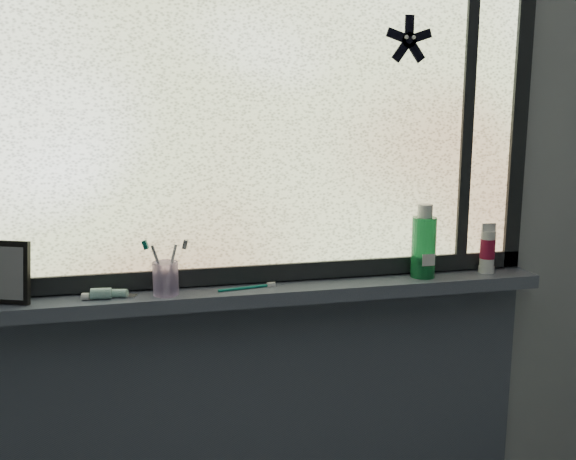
% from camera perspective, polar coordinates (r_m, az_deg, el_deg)
% --- Properties ---
extents(wall_back, '(3.00, 0.01, 2.50)m').
position_cam_1_polar(wall_back, '(1.89, -1.45, 2.35)').
color(wall_back, '#9EA3A8').
rests_on(wall_back, ground).
extents(windowsill, '(1.62, 0.14, 0.04)m').
position_cam_1_polar(windowsill, '(1.87, -0.95, -5.59)').
color(windowsill, '#4C5365').
rests_on(windowsill, wall_back).
extents(sill_apron, '(1.62, 0.02, 0.98)m').
position_cam_1_polar(sill_apron, '(2.12, -1.25, -18.45)').
color(sill_apron, '#4C5365').
rests_on(sill_apron, floor).
extents(window_pane, '(1.50, 0.01, 1.00)m').
position_cam_1_polar(window_pane, '(1.84, -1.35, 10.88)').
color(window_pane, silver).
rests_on(window_pane, wall_back).
extents(frame_bottom, '(1.60, 0.03, 0.05)m').
position_cam_1_polar(frame_bottom, '(1.90, -1.26, -3.74)').
color(frame_bottom, black).
rests_on(frame_bottom, windowsill).
extents(frame_right, '(0.05, 0.03, 1.10)m').
position_cam_1_polar(frame_right, '(2.14, 19.83, 10.26)').
color(frame_right, black).
rests_on(frame_right, wall_back).
extents(frame_mullion, '(0.03, 0.03, 1.00)m').
position_cam_1_polar(frame_mullion, '(2.05, 15.64, 10.49)').
color(frame_mullion, black).
rests_on(frame_mullion, wall_back).
extents(starfish_sticker, '(0.15, 0.02, 0.15)m').
position_cam_1_polar(starfish_sticker, '(1.96, 10.70, 16.26)').
color(starfish_sticker, black).
rests_on(starfish_sticker, window_pane).
extents(vanity_mirror, '(0.15, 0.11, 0.17)m').
position_cam_1_polar(vanity_mirror, '(1.85, -23.80, -3.45)').
color(vanity_mirror, black).
rests_on(vanity_mirror, windowsill).
extents(toothpaste_tube, '(0.17, 0.06, 0.03)m').
position_cam_1_polar(toothpaste_tube, '(1.81, -15.71, -5.42)').
color(toothpaste_tube, white).
rests_on(toothpaste_tube, windowsill).
extents(toothbrush_cup, '(0.08, 0.08, 0.09)m').
position_cam_1_polar(toothbrush_cup, '(1.80, -10.82, -4.24)').
color(toothbrush_cup, '#C4ADE5').
rests_on(toothbrush_cup, windowsill).
extents(toothbrush_lying, '(0.18, 0.05, 0.01)m').
position_cam_1_polar(toothbrush_lying, '(1.83, -3.99, -5.11)').
color(toothbrush_lying, '#0D7565').
rests_on(toothbrush_lying, windowsill).
extents(mouthwash_bottle, '(0.08, 0.08, 0.18)m').
position_cam_1_polar(mouthwash_bottle, '(1.98, 11.99, -0.96)').
color(mouthwash_bottle, '#1C9147').
rests_on(mouthwash_bottle, windowsill).
extents(cream_tube, '(0.06, 0.06, 0.11)m').
position_cam_1_polar(cream_tube, '(2.09, 17.33, -1.40)').
color(cream_tube, silver).
rests_on(cream_tube, windowsill).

